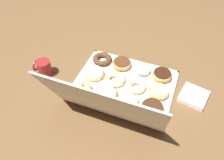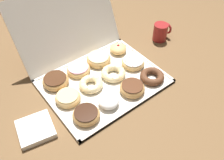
{
  "view_description": "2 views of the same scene",
  "coord_description": "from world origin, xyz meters",
  "px_view_note": "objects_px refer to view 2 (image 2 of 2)",
  "views": [
    {
      "loc": [
        -0.23,
        0.8,
        0.93
      ],
      "look_at": [
        0.06,
        0.04,
        0.06
      ],
      "focal_mm": 35.88,
      "sensor_mm": 36.0,
      "label": 1
    },
    {
      "loc": [
        -0.46,
        -0.66,
        0.83
      ],
      "look_at": [
        0.01,
        -0.04,
        0.04
      ],
      "focal_mm": 39.19,
      "sensor_mm": 36.0,
      "label": 2
    }
  ],
  "objects_px": {
    "chocolate_cake_ring_donut_3": "(152,76)",
    "pink_frosted_donut_9": "(78,69)",
    "napkin_stack": "(36,129)",
    "donut_box": "(104,82)",
    "chocolate_frosted_donut_2": "(132,88)",
    "jelly_filled_donut_11": "(118,49)",
    "chocolate_frosted_donut_8": "(56,81)",
    "cruller_donut_5": "(91,84)",
    "powdered_filled_donut_1": "(109,101)",
    "glazed_ring_donut_10": "(99,59)",
    "coffee_mug": "(161,32)",
    "chocolate_frosted_donut_0": "(86,115)",
    "glazed_ring_donut_4": "(68,98)",
    "cruller_donut_6": "(114,73)",
    "sprinkle_donut_7": "(134,63)"
  },
  "relations": [
    {
      "from": "sprinkle_donut_7",
      "to": "chocolate_frosted_donut_8",
      "type": "height_order",
      "value": "chocolate_frosted_donut_8"
    },
    {
      "from": "coffee_mug",
      "to": "pink_frosted_donut_9",
      "type": "bearing_deg",
      "value": 175.24
    },
    {
      "from": "chocolate_frosted_donut_2",
      "to": "pink_frosted_donut_9",
      "type": "distance_m",
      "value": 0.28
    },
    {
      "from": "cruller_donut_6",
      "to": "donut_box",
      "type": "bearing_deg",
      "value": 178.0
    },
    {
      "from": "donut_box",
      "to": "jelly_filled_donut_11",
      "type": "relative_size",
      "value": 6.11
    },
    {
      "from": "powdered_filled_donut_1",
      "to": "cruller_donut_6",
      "type": "relative_size",
      "value": 0.76
    },
    {
      "from": "donut_box",
      "to": "chocolate_cake_ring_donut_3",
      "type": "bearing_deg",
      "value": -34.51
    },
    {
      "from": "chocolate_frosted_donut_2",
      "to": "glazed_ring_donut_4",
      "type": "bearing_deg",
      "value": 153.09
    },
    {
      "from": "chocolate_frosted_donut_0",
      "to": "sprinkle_donut_7",
      "type": "height_order",
      "value": "same"
    },
    {
      "from": "cruller_donut_5",
      "to": "chocolate_frosted_donut_8",
      "type": "height_order",
      "value": "chocolate_frosted_donut_8"
    },
    {
      "from": "glazed_ring_donut_10",
      "to": "coffee_mug",
      "type": "bearing_deg",
      "value": -5.96
    },
    {
      "from": "donut_box",
      "to": "chocolate_frosted_donut_0",
      "type": "xyz_separation_m",
      "value": [
        -0.18,
        -0.13,
        0.02
      ]
    },
    {
      "from": "glazed_ring_donut_4",
      "to": "cruller_donut_6",
      "type": "relative_size",
      "value": 0.94
    },
    {
      "from": "jelly_filled_donut_11",
      "to": "coffee_mug",
      "type": "bearing_deg",
      "value": -9.44
    },
    {
      "from": "napkin_stack",
      "to": "donut_box",
      "type": "bearing_deg",
      "value": 7.59
    },
    {
      "from": "donut_box",
      "to": "napkin_stack",
      "type": "bearing_deg",
      "value": -172.41
    },
    {
      "from": "chocolate_frosted_donut_2",
      "to": "jelly_filled_donut_11",
      "type": "relative_size",
      "value": 1.29
    },
    {
      "from": "powdered_filled_donut_1",
      "to": "napkin_stack",
      "type": "xyz_separation_m",
      "value": [
        -0.3,
        0.08,
        -0.02
      ]
    },
    {
      "from": "chocolate_frosted_donut_8",
      "to": "jelly_filled_donut_11",
      "type": "bearing_deg",
      "value": 0.87
    },
    {
      "from": "powdered_filled_donut_1",
      "to": "cruller_donut_5",
      "type": "xyz_separation_m",
      "value": [
        0.0,
        0.13,
        -0.0
      ]
    },
    {
      "from": "sprinkle_donut_7",
      "to": "pink_frosted_donut_9",
      "type": "relative_size",
      "value": 1.01
    },
    {
      "from": "chocolate_frosted_donut_0",
      "to": "cruller_donut_5",
      "type": "bearing_deg",
      "value": 49.19
    },
    {
      "from": "chocolate_frosted_donut_0",
      "to": "chocolate_frosted_donut_2",
      "type": "relative_size",
      "value": 1.0
    },
    {
      "from": "cruller_donut_6",
      "to": "coffee_mug",
      "type": "relative_size",
      "value": 1.2
    },
    {
      "from": "chocolate_frosted_donut_0",
      "to": "glazed_ring_donut_4",
      "type": "distance_m",
      "value": 0.13
    },
    {
      "from": "powdered_filled_donut_1",
      "to": "sprinkle_donut_7",
      "type": "relative_size",
      "value": 0.78
    },
    {
      "from": "chocolate_frosted_donut_2",
      "to": "donut_box",
      "type": "bearing_deg",
      "value": 115.75
    },
    {
      "from": "donut_box",
      "to": "chocolate_frosted_donut_8",
      "type": "relative_size",
      "value": 4.46
    },
    {
      "from": "powdered_filled_donut_1",
      "to": "jelly_filled_donut_11",
      "type": "distance_m",
      "value": 0.36
    },
    {
      "from": "chocolate_frosted_donut_0",
      "to": "pink_frosted_donut_9",
      "type": "xyz_separation_m",
      "value": [
        0.12,
        0.25,
        -0.0
      ]
    },
    {
      "from": "sprinkle_donut_7",
      "to": "chocolate_frosted_donut_8",
      "type": "xyz_separation_m",
      "value": [
        -0.37,
        0.13,
        0.0
      ]
    },
    {
      "from": "chocolate_cake_ring_donut_3",
      "to": "chocolate_frosted_donut_8",
      "type": "bearing_deg",
      "value": 146.16
    },
    {
      "from": "cruller_donut_5",
      "to": "sprinkle_donut_7",
      "type": "bearing_deg",
      "value": -2.46
    },
    {
      "from": "cruller_donut_6",
      "to": "jelly_filled_donut_11",
      "type": "xyz_separation_m",
      "value": [
        0.13,
        0.13,
        0.0
      ]
    },
    {
      "from": "chocolate_cake_ring_donut_3",
      "to": "pink_frosted_donut_9",
      "type": "bearing_deg",
      "value": 134.19
    },
    {
      "from": "powdered_filled_donut_1",
      "to": "chocolate_frosted_donut_2",
      "type": "height_order",
      "value": "powdered_filled_donut_1"
    },
    {
      "from": "jelly_filled_donut_11",
      "to": "chocolate_frosted_donut_2",
      "type": "bearing_deg",
      "value": -116.33
    },
    {
      "from": "chocolate_frosted_donut_2",
      "to": "jelly_filled_donut_11",
      "type": "bearing_deg",
      "value": 63.67
    },
    {
      "from": "chocolate_frosted_donut_0",
      "to": "donut_box",
      "type": "bearing_deg",
      "value": 34.78
    },
    {
      "from": "chocolate_frosted_donut_2",
      "to": "glazed_ring_donut_10",
      "type": "xyz_separation_m",
      "value": [
        -0.0,
        0.25,
        -0.0
      ]
    },
    {
      "from": "glazed_ring_donut_10",
      "to": "sprinkle_donut_7",
      "type": "bearing_deg",
      "value": -46.37
    },
    {
      "from": "chocolate_cake_ring_donut_3",
      "to": "coffee_mug",
      "type": "bearing_deg",
      "value": 37.82
    },
    {
      "from": "glazed_ring_donut_4",
      "to": "sprinkle_donut_7",
      "type": "height_order",
      "value": "sprinkle_donut_7"
    },
    {
      "from": "cruller_donut_6",
      "to": "chocolate_frosted_donut_2",
      "type": "bearing_deg",
      "value": -87.84
    },
    {
      "from": "cruller_donut_5",
      "to": "jelly_filled_donut_11",
      "type": "bearing_deg",
      "value": 25.17
    },
    {
      "from": "donut_box",
      "to": "jelly_filled_donut_11",
      "type": "xyz_separation_m",
      "value": [
        0.19,
        0.13,
        0.03
      ]
    },
    {
      "from": "chocolate_frosted_donut_2",
      "to": "cruller_donut_6",
      "type": "relative_size",
      "value": 0.96
    },
    {
      "from": "chocolate_frosted_donut_0",
      "to": "napkin_stack",
      "type": "relative_size",
      "value": 0.84
    },
    {
      "from": "chocolate_cake_ring_donut_3",
      "to": "powdered_filled_donut_1",
      "type": "bearing_deg",
      "value": 179.3
    },
    {
      "from": "chocolate_frosted_donut_8",
      "to": "pink_frosted_donut_9",
      "type": "bearing_deg",
      "value": 1.81
    }
  ]
}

